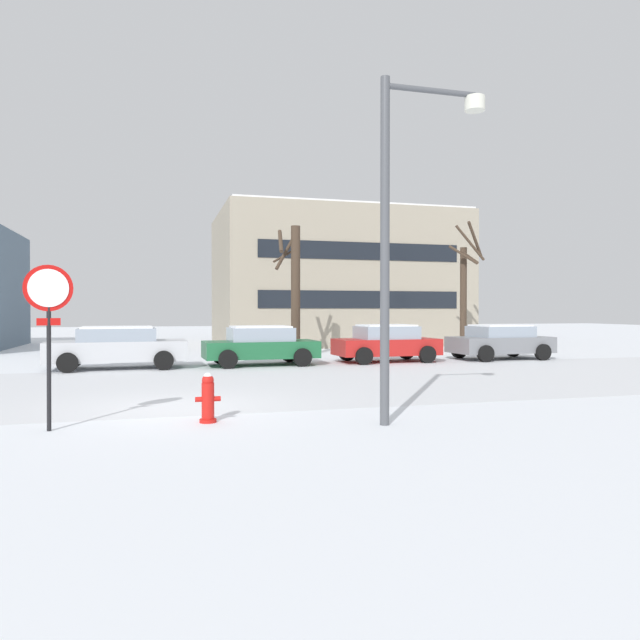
% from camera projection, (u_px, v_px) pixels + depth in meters
% --- Properties ---
extents(ground_plane, '(120.00, 120.00, 0.00)m').
position_uv_depth(ground_plane, '(176.00, 408.00, 11.87)').
color(ground_plane, white).
extents(road_surface, '(80.00, 8.98, 0.00)m').
position_uv_depth(road_surface, '(172.00, 386.00, 15.24)').
color(road_surface, silver).
rests_on(road_surface, ground).
extents(stop_sign, '(0.74, 0.19, 2.71)m').
position_uv_depth(stop_sign, '(49.00, 314.00, 9.65)').
color(stop_sign, black).
rests_on(stop_sign, ground).
extents(fire_hydrant, '(0.44, 0.30, 0.87)m').
position_uv_depth(fire_hydrant, '(208.00, 397.00, 10.38)').
color(fire_hydrant, red).
rests_on(fire_hydrant, ground).
extents(street_lamp, '(1.97, 0.36, 5.94)m').
position_uv_depth(street_lamp, '(404.00, 213.00, 10.19)').
color(street_lamp, '#4C4F54').
rests_on(street_lamp, ground).
extents(parked_car_silver, '(4.53, 2.16, 1.42)m').
position_uv_depth(parked_car_silver, '(117.00, 347.00, 19.79)').
color(parked_car_silver, silver).
rests_on(parked_car_silver, ground).
extents(parked_car_green, '(4.04, 2.16, 1.40)m').
position_uv_depth(parked_car_green, '(260.00, 345.00, 21.05)').
color(parked_car_green, '#1E6038').
rests_on(parked_car_green, ground).
extents(parked_car_red, '(3.93, 2.10, 1.41)m').
position_uv_depth(parked_car_red, '(386.00, 343.00, 22.41)').
color(parked_car_red, red).
rests_on(parked_car_red, ground).
extents(parked_car_gray, '(4.00, 2.24, 1.38)m').
position_uv_depth(parked_car_gray, '(500.00, 341.00, 23.61)').
color(parked_car_gray, slate).
rests_on(parked_car_gray, ground).
extents(tree_far_mid, '(1.82, 1.10, 6.04)m').
position_uv_depth(tree_far_mid, '(465.00, 290.00, 27.87)').
color(tree_far_mid, '#423326').
rests_on(tree_far_mid, ground).
extents(tree_far_left, '(1.30, 1.48, 5.43)m').
position_uv_depth(tree_far_left, '(294.00, 287.00, 24.44)').
color(tree_far_left, '#423326').
rests_on(tree_far_left, ground).
extents(building_far_right, '(13.52, 9.74, 7.59)m').
position_uv_depth(building_far_right, '(334.00, 279.00, 35.14)').
color(building_far_right, '#9E937F').
rests_on(building_far_right, ground).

